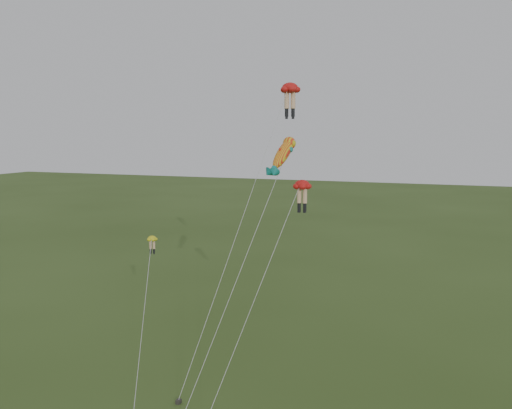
% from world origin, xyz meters
% --- Properties ---
extents(ground, '(300.00, 300.00, 0.00)m').
position_xyz_m(ground, '(0.00, 0.00, 0.00)').
color(ground, '#314619').
rests_on(ground, ground).
extents(legs_kite_red_high, '(3.74, 14.29, 19.49)m').
position_xyz_m(legs_kite_red_high, '(1.57, 11.85, 18.64)').
color(legs_kite_red_high, red).
rests_on(legs_kite_red_high, ground).
extents(legs_kite_red_mid, '(3.37, 10.20, 12.80)m').
position_xyz_m(legs_kite_red_mid, '(4.28, 5.85, 12.04)').
color(legs_kite_red_mid, red).
rests_on(legs_kite_red_mid, ground).
extents(legs_kite_yellow, '(4.95, 10.26, 8.58)m').
position_xyz_m(legs_kite_yellow, '(-6.04, 4.46, 7.58)').
color(legs_kite_yellow, yellow).
rests_on(legs_kite_yellow, ground).
extents(fish_kite, '(3.77, 10.60, 15.80)m').
position_xyz_m(fish_kite, '(3.09, 5.87, 14.42)').
color(fish_kite, yellow).
rests_on(fish_kite, ground).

